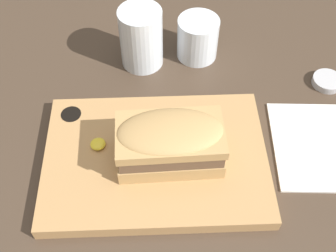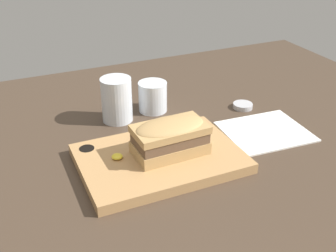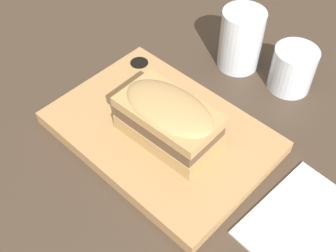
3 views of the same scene
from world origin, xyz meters
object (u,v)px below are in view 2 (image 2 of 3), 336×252
object	(u,v)px
serving_board	(159,158)
sandwich	(170,136)
napkin	(265,131)
condiment_dish	(243,106)
water_glass	(117,102)
wine_glass	(153,98)

from	to	relation	value
serving_board	sandwich	xyz separation A→B (cm)	(2.34, -0.51, 5.38)
napkin	condiment_dish	size ratio (longest dim) A/B	3.91
sandwich	serving_board	bearing A→B (deg)	167.76
water_glass	serving_board	bearing A→B (deg)	-85.18
water_glass	wine_glass	world-z (taller)	water_glass
sandwich	napkin	distance (cm)	28.29
napkin	condiment_dish	xyz separation A→B (cm)	(2.43, 14.12, 0.46)
wine_glass	condiment_dish	size ratio (longest dim) A/B	1.50
sandwich	wine_glass	bearing A→B (deg)	76.10
serving_board	condiment_dish	world-z (taller)	serving_board
serving_board	water_glass	distance (cm)	23.95
water_glass	condiment_dish	size ratio (longest dim) A/B	2.15
wine_glass	condiment_dish	distance (cm)	25.34
serving_board	condiment_dish	distance (cm)	36.07
serving_board	wine_glass	bearing A→B (deg)	70.91
water_glass	wine_glass	distance (cm)	10.87
water_glass	sandwich	bearing A→B (deg)	-79.80
water_glass	condiment_dish	xyz separation A→B (cm)	(34.21, -7.36, -4.41)
serving_board	wine_glass	size ratio (longest dim) A/B	4.27
wine_glass	condiment_dish	xyz separation A→B (cm)	(23.54, -8.89, -2.95)
serving_board	napkin	xyz separation A→B (cm)	(29.79, 2.07, -0.99)
wine_glass	condiment_dish	world-z (taller)	wine_glass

